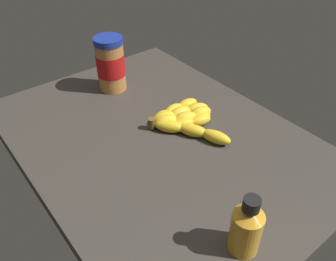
# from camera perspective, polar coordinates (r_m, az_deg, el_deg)

# --- Properties ---
(ground_plane) EXTENTS (0.89, 0.64, 0.04)m
(ground_plane) POSITION_cam_1_polar(r_m,az_deg,el_deg) (0.91, -1.49, -1.92)
(ground_plane) COLOR #38332D
(banana_bunch) EXTENTS (0.22, 0.19, 0.04)m
(banana_bunch) POSITION_cam_1_polar(r_m,az_deg,el_deg) (0.93, 2.49, 1.93)
(banana_bunch) COLOR yellow
(banana_bunch) RESTS_ON ground_plane
(peanut_butter_jar) EXTENTS (0.09, 0.09, 0.17)m
(peanut_butter_jar) POSITION_cam_1_polar(r_m,az_deg,el_deg) (1.07, -9.45, 10.77)
(peanut_butter_jar) COLOR #B27238
(peanut_butter_jar) RESTS_ON ground_plane
(honey_bottle) EXTENTS (0.06, 0.06, 0.13)m
(honey_bottle) POSITION_cam_1_polar(r_m,az_deg,el_deg) (0.64, 12.80, -15.33)
(honey_bottle) COLOR gold
(honey_bottle) RESTS_ON ground_plane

